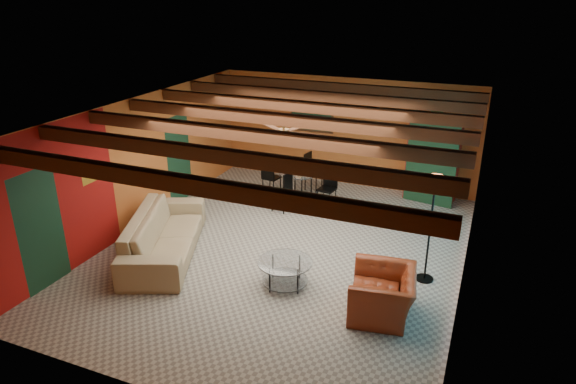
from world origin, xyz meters
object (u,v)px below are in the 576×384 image
at_px(sofa, 164,234).
at_px(floor_lamp, 430,230).
at_px(armchair, 382,294).
at_px(vase, 299,158).
at_px(coffee_table, 285,273).
at_px(dining_table, 298,181).
at_px(armoire, 433,160).
at_px(potted_plant, 438,109).

distance_m(sofa, floor_lamp, 4.81).
bearing_deg(armchair, vase, -151.79).
bearing_deg(coffee_table, sofa, 176.21).
bearing_deg(vase, sofa, -111.53).
height_order(sofa, dining_table, dining_table).
height_order(sofa, vase, vase).
bearing_deg(coffee_table, floor_lamp, 26.97).
bearing_deg(floor_lamp, dining_table, 142.99).
bearing_deg(armoire, coffee_table, -99.08).
distance_m(floor_lamp, vase, 4.17).
xyz_separation_m(sofa, armchair, (4.21, -0.34, -0.05)).
xyz_separation_m(armoire, potted_plant, (0.00, 0.00, 1.22)).
relative_size(sofa, potted_plant, 5.80).
bearing_deg(armchair, dining_table, -151.79).
xyz_separation_m(coffee_table, vase, (-1.16, 3.61, 0.81)).
xyz_separation_m(armchair, dining_table, (-2.86, 3.78, 0.11)).
xyz_separation_m(dining_table, armoire, (2.88, 1.20, 0.50)).
xyz_separation_m(dining_table, vase, (0.00, 0.00, 0.58)).
bearing_deg(vase, floor_lamp, -37.01).
relative_size(armoire, vase, 9.48).
xyz_separation_m(sofa, floor_lamp, (4.69, 0.93, 0.54)).
xyz_separation_m(sofa, coffee_table, (2.52, -0.17, -0.18)).
bearing_deg(vase, dining_table, 0.00).
height_order(coffee_table, vase, vase).
bearing_deg(floor_lamp, armchair, -110.47).
bearing_deg(armoire, potted_plant, 0.00).
bearing_deg(coffee_table, potted_plant, 70.39).
height_order(sofa, coffee_table, sofa).
bearing_deg(armoire, floor_lamp, -72.56).
bearing_deg(potted_plant, floor_lamp, -83.09).
xyz_separation_m(floor_lamp, vase, (-3.33, 2.51, 0.10)).
height_order(armoire, potted_plant, potted_plant).
xyz_separation_m(coffee_table, armoire, (1.72, 4.81, 0.74)).
height_order(coffee_table, armoire, armoire).
bearing_deg(potted_plant, armoire, 0.00).
bearing_deg(potted_plant, armchair, -90.28).
bearing_deg(coffee_table, dining_table, 107.87).
bearing_deg(sofa, armchair, -117.07).
xyz_separation_m(coffee_table, potted_plant, (1.72, 4.81, 1.96)).
bearing_deg(potted_plant, sofa, -132.37).
distance_m(dining_table, floor_lamp, 4.20).
height_order(dining_table, armoire, armoire).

